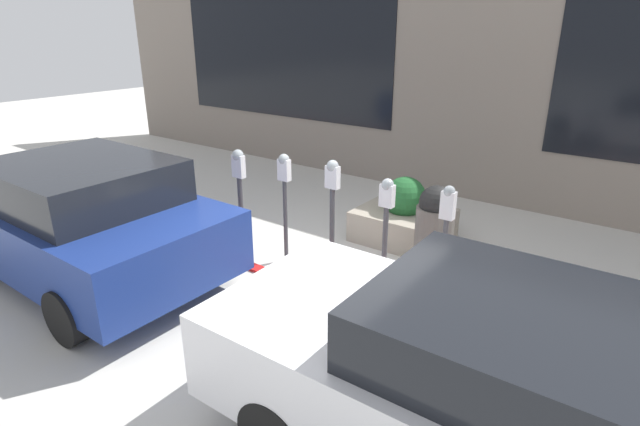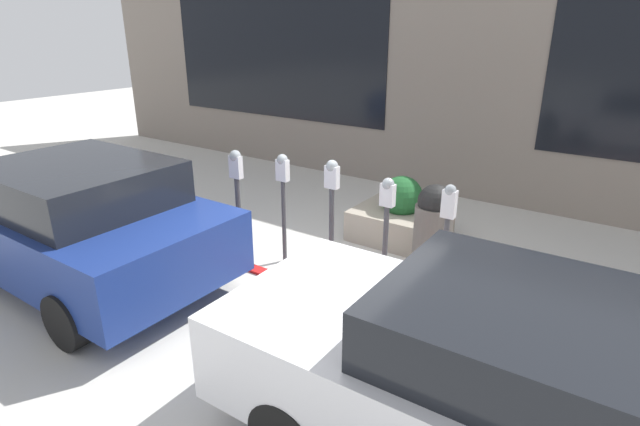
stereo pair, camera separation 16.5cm
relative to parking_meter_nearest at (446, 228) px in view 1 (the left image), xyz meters
name	(u,v)px [view 1 (the left image)]	position (x,y,z in m)	size (l,w,h in m)	color
ground_plane	(315,288)	(1.49, 0.31, -1.07)	(40.00, 40.00, 0.00)	beige
curb_strip	(311,289)	(1.49, 0.39, -1.05)	(19.00, 0.16, 0.04)	red
building_facade	(468,78)	(1.49, -4.16, 1.12)	(19.00, 0.17, 4.35)	slate
parking_meter_nearest	(446,228)	(0.00, 0.00, 0.00)	(0.14, 0.12, 1.53)	#38383D
parking_meter_second	(386,217)	(0.71, 0.00, -0.04)	(0.16, 0.14, 1.48)	#38383D
parking_meter_middle	(332,197)	(1.51, -0.07, 0.01)	(0.17, 0.15, 1.55)	#38383D
parking_meter_fourth	(285,186)	(2.26, -0.06, 0.02)	(0.17, 0.14, 1.51)	#38383D
parking_meter_farthest	(239,182)	(3.02, 0.01, -0.05)	(0.19, 0.16, 1.48)	#38383D
planter_box	(404,218)	(1.33, -1.69, -0.72)	(1.30, 1.14, 0.98)	gray
parked_car_front	(527,403)	(-1.35, 1.78, -0.29)	(4.58, 1.84, 1.46)	silver
parked_car_middle	(82,218)	(4.03, 1.77, -0.27)	(4.02, 2.06, 1.55)	navy
trash_bin	(434,232)	(0.48, -0.85, -0.45)	(0.48, 0.48, 1.22)	#514C47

